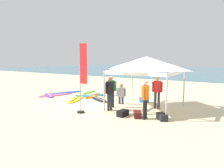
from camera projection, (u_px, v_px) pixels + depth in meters
name	position (u px, v px, depth m)	size (l,w,h in m)	color
ground_plane	(101.00, 104.00, 12.09)	(80.00, 80.00, 0.00)	beige
sea	(199.00, 71.00, 39.67)	(80.00, 36.00, 0.10)	teal
canopy_tent	(146.00, 63.00, 10.80)	(3.29, 3.29, 2.75)	#B7B7BC
surfboard_orange	(93.00, 96.00, 14.61)	(0.93, 2.24, 0.19)	orange
surfboard_purple	(49.00, 95.00, 14.76)	(1.97, 1.52, 0.19)	purple
surfboard_blue	(67.00, 92.00, 16.00)	(1.63, 2.48, 0.19)	blue
surfboard_yellow	(76.00, 99.00, 13.44)	(1.63, 2.54, 0.19)	yellow
surfboard_black	(99.00, 99.00, 13.35)	(2.11, 1.57, 0.19)	black
surfboard_lime	(89.00, 92.00, 16.17)	(1.00, 2.08, 0.19)	#7AD12D
surfboard_white	(111.00, 95.00, 14.80)	(1.20, 1.93, 0.19)	white
surfboard_cyan	(90.00, 95.00, 14.68)	(1.85, 2.16, 0.19)	#23B2CC
surfboard_pink	(56.00, 95.00, 14.94)	(1.57, 2.66, 0.19)	pink
person_orange	(145.00, 97.00, 9.09)	(0.24, 0.55, 1.71)	black
person_red	(157.00, 90.00, 10.98)	(0.54, 0.29, 1.71)	#2D2D33
person_black	(110.00, 91.00, 10.60)	(0.33, 0.52, 1.71)	#2D2D33
person_green	(111.00, 89.00, 11.26)	(0.49, 0.37, 1.71)	black
person_grey	(121.00, 93.00, 12.07)	(0.52, 0.33, 1.20)	#383842
banner_flag	(82.00, 81.00, 9.98)	(0.60, 0.36, 3.40)	#99999E
gear_bag_near_tent	(162.00, 117.00, 9.07)	(0.60, 0.32, 0.28)	#232328
gear_bag_by_pole	(123.00, 113.00, 9.65)	(0.60, 0.32, 0.28)	black
gear_bag_on_sand	(137.00, 114.00, 9.43)	(0.60, 0.32, 0.28)	#4C1919
cooler_box	(144.00, 99.00, 12.56)	(0.50, 0.36, 0.39)	#2D60B7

